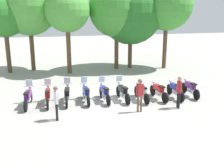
# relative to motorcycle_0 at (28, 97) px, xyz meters

# --- Properties ---
(ground_plane) EXTENTS (80.00, 80.00, 0.00)m
(ground_plane) POSITION_rel_motorcycle_0_xyz_m (4.77, -0.36, -0.52)
(ground_plane) COLOR #9E9B93
(motorcycle_0) EXTENTS (0.66, 2.18, 1.37)m
(motorcycle_0) POSITION_rel_motorcycle_0_xyz_m (0.00, 0.00, 0.00)
(motorcycle_0) COLOR black
(motorcycle_0) RESTS_ON ground_plane
(motorcycle_1) EXTENTS (0.62, 2.19, 1.37)m
(motorcycle_1) POSITION_rel_motorcycle_0_xyz_m (1.06, 0.00, 0.00)
(motorcycle_1) COLOR black
(motorcycle_1) RESTS_ON ground_plane
(motorcycle_2) EXTENTS (0.67, 2.18, 1.37)m
(motorcycle_2) POSITION_rel_motorcycle_0_xyz_m (2.12, 0.00, 0.00)
(motorcycle_2) COLOR black
(motorcycle_2) RESTS_ON ground_plane
(motorcycle_3) EXTENTS (0.62, 2.19, 1.37)m
(motorcycle_3) POSITION_rel_motorcycle_0_xyz_m (3.18, -0.08, 0.00)
(motorcycle_3) COLOR black
(motorcycle_3) RESTS_ON ground_plane
(motorcycle_4) EXTENTS (0.62, 2.19, 1.37)m
(motorcycle_4) POSITION_rel_motorcycle_0_xyz_m (4.23, -0.19, 0.00)
(motorcycle_4) COLOR black
(motorcycle_4) RESTS_ON ground_plane
(motorcycle_5) EXTENTS (0.62, 2.19, 1.37)m
(motorcycle_5) POSITION_rel_motorcycle_0_xyz_m (5.29, -0.30, 0.00)
(motorcycle_5) COLOR black
(motorcycle_5) RESTS_ON ground_plane
(motorcycle_6) EXTENTS (0.62, 2.19, 0.99)m
(motorcycle_6) POSITION_rel_motorcycle_0_xyz_m (6.36, -0.56, -0.01)
(motorcycle_6) COLOR black
(motorcycle_6) RESTS_ON ground_plane
(motorcycle_7) EXTENTS (0.62, 2.19, 0.99)m
(motorcycle_7) POSITION_rel_motorcycle_0_xyz_m (7.42, -0.60, -0.01)
(motorcycle_7) COLOR black
(motorcycle_7) RESTS_ON ground_plane
(motorcycle_8) EXTENTS (0.62, 2.19, 0.99)m
(motorcycle_8) POSITION_rel_motorcycle_0_xyz_m (8.48, -0.62, -0.01)
(motorcycle_8) COLOR black
(motorcycle_8) RESTS_ON ground_plane
(motorcycle_9) EXTENTS (0.62, 2.19, 0.99)m
(motorcycle_9) POSITION_rel_motorcycle_0_xyz_m (9.54, -0.51, -0.01)
(motorcycle_9) COLOR black
(motorcycle_9) RESTS_ON ground_plane
(person_0) EXTENTS (0.41, 0.26, 1.77)m
(person_0) POSITION_rel_motorcycle_0_xyz_m (5.62, -2.30, 0.53)
(person_0) COLOR brown
(person_0) RESTS_ON ground_plane
(person_1) EXTENTS (0.23, 0.40, 1.70)m
(person_1) POSITION_rel_motorcycle_0_xyz_m (1.42, -2.36, 0.48)
(person_1) COLOR black
(person_1) RESTS_ON ground_plane
(person_2) EXTENTS (0.25, 0.40, 1.76)m
(person_2) POSITION_rel_motorcycle_0_xyz_m (7.83, -2.29, 0.52)
(person_2) COLOR black
(person_2) RESTS_ON ground_plane
(tree_0) EXTENTS (3.55, 3.55, 6.50)m
(tree_0) POSITION_rel_motorcycle_0_xyz_m (-1.87, 8.99, 4.18)
(tree_0) COLOR brown
(tree_0) RESTS_ON ground_plane
(tree_1) EXTENTS (4.84, 4.84, 7.82)m
(tree_1) POSITION_rel_motorcycle_0_xyz_m (0.04, 9.49, 4.87)
(tree_1) COLOR brown
(tree_1) RESTS_ON ground_plane
(tree_2) EXTENTS (3.57, 3.57, 6.89)m
(tree_2) POSITION_rel_motorcycle_0_xyz_m (2.99, 7.55, 4.56)
(tree_2) COLOR brown
(tree_2) RESTS_ON ground_plane
(tree_3) EXTENTS (4.80, 4.80, 7.57)m
(tree_3) POSITION_rel_motorcycle_0_xyz_m (7.22, 8.24, 4.64)
(tree_3) COLOR brown
(tree_3) RESTS_ON ground_plane
(tree_4) EXTENTS (5.57, 5.57, 7.68)m
(tree_4) POSITION_rel_motorcycle_0_xyz_m (8.55, 8.46, 4.37)
(tree_4) COLOR brown
(tree_4) RESTS_ON ground_plane
(tree_5) EXTENTS (4.44, 4.44, 7.77)m
(tree_5) POSITION_rel_motorcycle_0_xyz_m (11.48, 7.49, 5.01)
(tree_5) COLOR brown
(tree_5) RESTS_ON ground_plane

